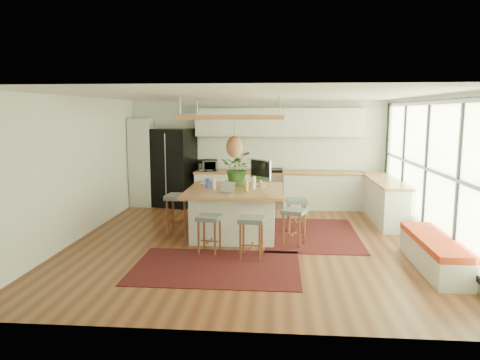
# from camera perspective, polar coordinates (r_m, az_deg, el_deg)

# --- Properties ---
(floor) EXTENTS (7.00, 7.00, 0.00)m
(floor) POSITION_cam_1_polar(r_m,az_deg,el_deg) (8.58, 1.06, -7.80)
(floor) COLOR #562918
(floor) RESTS_ON ground
(ceiling) EXTENTS (7.00, 7.00, 0.00)m
(ceiling) POSITION_cam_1_polar(r_m,az_deg,el_deg) (8.24, 1.12, 10.53)
(ceiling) COLOR white
(ceiling) RESTS_ON ground
(wall_back) EXTENTS (6.50, 0.00, 6.50)m
(wall_back) POSITION_cam_1_polar(r_m,az_deg,el_deg) (11.78, 2.18, 3.35)
(wall_back) COLOR silver
(wall_back) RESTS_ON ground
(wall_front) EXTENTS (6.50, 0.00, 6.50)m
(wall_front) POSITION_cam_1_polar(r_m,az_deg,el_deg) (4.87, -1.55, -4.09)
(wall_front) COLOR silver
(wall_front) RESTS_ON ground
(wall_left) EXTENTS (0.00, 7.00, 7.00)m
(wall_left) POSITION_cam_1_polar(r_m,az_deg,el_deg) (9.11, -19.78, 1.33)
(wall_left) COLOR silver
(wall_left) RESTS_ON ground
(wall_right) EXTENTS (0.00, 7.00, 7.00)m
(wall_right) POSITION_cam_1_polar(r_m,az_deg,el_deg) (8.72, 22.92, 0.86)
(wall_right) COLOR silver
(wall_right) RESTS_ON ground
(window_wall) EXTENTS (0.10, 6.20, 2.60)m
(window_wall) POSITION_cam_1_polar(r_m,az_deg,el_deg) (8.71, 22.75, 1.19)
(window_wall) COLOR black
(window_wall) RESTS_ON wall_right
(pantry) EXTENTS (0.55, 0.60, 2.25)m
(pantry) POSITION_cam_1_polar(r_m,az_deg,el_deg) (11.99, -12.14, 2.18)
(pantry) COLOR silver
(pantry) RESTS_ON floor
(back_counter_base) EXTENTS (4.20, 0.60, 0.88)m
(back_counter_base) POSITION_cam_1_polar(r_m,az_deg,el_deg) (11.57, 4.81, -1.31)
(back_counter_base) COLOR silver
(back_counter_base) RESTS_ON floor
(back_counter_top) EXTENTS (4.24, 0.64, 0.05)m
(back_counter_top) POSITION_cam_1_polar(r_m,az_deg,el_deg) (11.50, 4.84, 0.94)
(back_counter_top) COLOR #985B36
(back_counter_top) RESTS_ON back_counter_base
(backsplash) EXTENTS (4.20, 0.02, 0.80)m
(backsplash) POSITION_cam_1_polar(r_m,az_deg,el_deg) (11.75, 4.86, 3.31)
(backsplash) COLOR white
(backsplash) RESTS_ON wall_back
(upper_cabinets) EXTENTS (4.20, 0.34, 0.70)m
(upper_cabinets) POSITION_cam_1_polar(r_m,az_deg,el_deg) (11.54, 4.91, 7.20)
(upper_cabinets) COLOR silver
(upper_cabinets) RESTS_ON wall_back
(range) EXTENTS (0.76, 0.62, 1.00)m
(range) POSITION_cam_1_polar(r_m,az_deg,el_deg) (11.56, 3.57, -1.01)
(range) COLOR #A5A5AA
(range) RESTS_ON floor
(right_counter_base) EXTENTS (0.60, 2.50, 0.88)m
(right_counter_base) POSITION_cam_1_polar(r_m,az_deg,el_deg) (10.68, 17.69, -2.52)
(right_counter_base) COLOR silver
(right_counter_base) RESTS_ON floor
(right_counter_top) EXTENTS (0.64, 2.54, 0.05)m
(right_counter_top) POSITION_cam_1_polar(r_m,az_deg,el_deg) (10.61, 17.81, -0.08)
(right_counter_top) COLOR #985B36
(right_counter_top) RESTS_ON right_counter_base
(window_bench) EXTENTS (0.52, 2.00, 0.50)m
(window_bench) POSITION_cam_1_polar(r_m,az_deg,el_deg) (7.73, 23.07, -8.41)
(window_bench) COLOR silver
(window_bench) RESTS_ON floor
(ceiling_panel) EXTENTS (1.86, 1.86, 0.80)m
(ceiling_panel) POSITION_cam_1_polar(r_m,az_deg,el_deg) (8.67, -0.72, 6.13)
(ceiling_panel) COLOR #985B36
(ceiling_panel) RESTS_ON ceiling
(rug_near) EXTENTS (2.60, 1.80, 0.01)m
(rug_near) POSITION_cam_1_polar(r_m,az_deg,el_deg) (7.26, -3.01, -10.84)
(rug_near) COLOR black
(rug_near) RESTS_ON floor
(rug_right) EXTENTS (1.80, 2.60, 0.01)m
(rug_right) POSITION_cam_1_polar(r_m,az_deg,el_deg) (9.22, 8.94, -6.71)
(rug_right) COLOR black
(rug_right) RESTS_ON floor
(fridge) EXTENTS (1.17, 1.02, 1.99)m
(fridge) POSITION_cam_1_polar(r_m,az_deg,el_deg) (11.81, -8.28, 1.21)
(fridge) COLOR black
(fridge) RESTS_ON floor
(island) EXTENTS (1.85, 1.85, 0.93)m
(island) POSITION_cam_1_polar(r_m,az_deg,el_deg) (8.94, -0.63, -4.05)
(island) COLOR #985B36
(island) RESTS_ON floor
(stool_near_left) EXTENTS (0.44, 0.44, 0.65)m
(stool_near_left) POSITION_cam_1_polar(r_m,az_deg,el_deg) (7.92, -3.85, -6.54)
(stool_near_left) COLOR #505759
(stool_near_left) RESTS_ON floor
(stool_near_right) EXTENTS (0.45, 0.45, 0.70)m
(stool_near_right) POSITION_cam_1_polar(r_m,az_deg,el_deg) (7.59, 1.44, -7.20)
(stool_near_right) COLOR #505759
(stool_near_right) RESTS_ON floor
(stool_right_front) EXTENTS (0.50, 0.50, 0.66)m
(stool_right_front) POSITION_cam_1_polar(r_m,az_deg,el_deg) (8.38, 6.76, -5.75)
(stool_right_front) COLOR #505759
(stool_right_front) RESTS_ON floor
(stool_right_back) EXTENTS (0.44, 0.44, 0.68)m
(stool_right_back) POSITION_cam_1_polar(r_m,az_deg,el_deg) (9.29, 7.04, -4.33)
(stool_right_back) COLOR #505759
(stool_right_back) RESTS_ON floor
(stool_left_side) EXTENTS (0.51, 0.51, 0.79)m
(stool_left_side) POSITION_cam_1_polar(r_m,az_deg,el_deg) (9.20, -7.66, -4.47)
(stool_left_side) COLOR #505759
(stool_left_side) RESTS_ON floor
(laptop) EXTENTS (0.39, 0.40, 0.22)m
(laptop) POSITION_cam_1_polar(r_m,az_deg,el_deg) (8.33, -1.81, -0.88)
(laptop) COLOR #A5A5AA
(laptop) RESTS_ON island
(monitor) EXTENTS (0.57, 0.57, 0.55)m
(monitor) POSITION_cam_1_polar(r_m,az_deg,el_deg) (9.15, 2.59, 0.84)
(monitor) COLOR #A5A5AA
(monitor) RESTS_ON island
(microwave) EXTENTS (0.54, 0.37, 0.34)m
(microwave) POSITION_cam_1_polar(r_m,az_deg,el_deg) (11.62, -4.07, 1.99)
(microwave) COLOR #A5A5AA
(microwave) RESTS_ON back_counter_top
(island_plant) EXTENTS (0.65, 0.72, 0.55)m
(island_plant) POSITION_cam_1_polar(r_m,az_deg,el_deg) (9.26, -0.26, 1.04)
(island_plant) COLOR #1E4C19
(island_plant) RESTS_ON island
(island_bowl) EXTENTS (0.24, 0.24, 0.05)m
(island_bowl) POSITION_cam_1_polar(r_m,az_deg,el_deg) (9.32, -4.40, -0.50)
(island_bowl) COLOR silver
(island_bowl) RESTS_ON island
(island_bottle_0) EXTENTS (0.07, 0.07, 0.19)m
(island_bottle_0) POSITION_cam_1_polar(r_m,az_deg,el_deg) (9.00, -4.06, -0.36)
(island_bottle_0) COLOR blue
(island_bottle_0) RESTS_ON island
(island_bottle_1) EXTENTS (0.07, 0.07, 0.19)m
(island_bottle_1) POSITION_cam_1_polar(r_m,az_deg,el_deg) (8.73, -3.34, -0.62)
(island_bottle_1) COLOR silver
(island_bottle_1) RESTS_ON island
(island_bottle_2) EXTENTS (0.07, 0.07, 0.19)m
(island_bottle_2) POSITION_cam_1_polar(r_m,az_deg,el_deg) (8.52, 0.85, -0.84)
(island_bottle_2) COLOR #AE8D3A
(island_bottle_2) RESTS_ON island
(island_bottle_3) EXTENTS (0.07, 0.07, 0.19)m
(island_bottle_3) POSITION_cam_1_polar(r_m,az_deg,el_deg) (8.86, 1.65, -0.48)
(island_bottle_3) COLOR silver
(island_bottle_3) RESTS_ON island
(island_bottle_4) EXTENTS (0.07, 0.07, 0.19)m
(island_bottle_4) POSITION_cam_1_polar(r_m,az_deg,el_deg) (9.10, -1.74, -0.24)
(island_bottle_4) COLOR #6E9157
(island_bottle_4) RESTS_ON island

